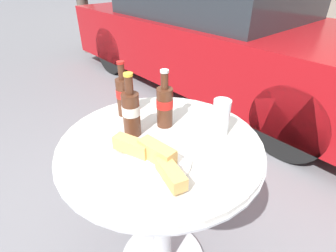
% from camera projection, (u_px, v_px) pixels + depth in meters
% --- Properties ---
extents(bistro_table, '(0.77, 0.77, 0.78)m').
position_uv_depth(bistro_table, '(161.00, 180.00, 1.09)').
color(bistro_table, '#B7B7BC').
rests_on(bistro_table, ground_plane).
extents(cola_bottle_left, '(0.07, 0.07, 0.25)m').
position_uv_depth(cola_bottle_left, '(131.00, 112.00, 0.97)').
color(cola_bottle_left, '#4C2819').
rests_on(cola_bottle_left, bistro_table).
extents(cola_bottle_right, '(0.06, 0.06, 0.24)m').
position_uv_depth(cola_bottle_right, '(124.00, 95.00, 1.11)').
color(cola_bottle_right, '#4C2819').
rests_on(cola_bottle_right, bistro_table).
extents(cola_bottle_center, '(0.07, 0.07, 0.24)m').
position_uv_depth(cola_bottle_center, '(165.00, 105.00, 1.03)').
color(cola_bottle_center, '#4C2819').
rests_on(cola_bottle_center, bistro_table).
extents(drinking_glass, '(0.07, 0.07, 0.14)m').
position_uv_depth(drinking_glass, '(221.00, 119.00, 0.99)').
color(drinking_glass, '#C68923').
rests_on(drinking_glass, bistro_table).
extents(lunch_plate_near, '(0.33, 0.23, 0.07)m').
position_uv_depth(lunch_plate_near, '(154.00, 158.00, 0.85)').
color(lunch_plate_near, silver).
rests_on(lunch_plate_near, bistro_table).
extents(parked_car, '(4.15, 1.73, 1.24)m').
position_uv_depth(parked_car, '(221.00, 37.00, 3.13)').
color(parked_car, '#9E0F14').
rests_on(parked_car, ground_plane).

